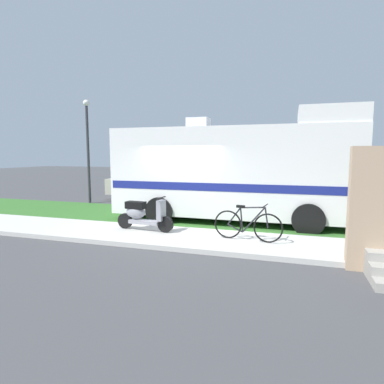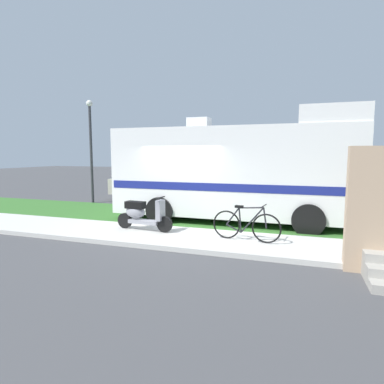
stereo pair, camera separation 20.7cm
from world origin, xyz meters
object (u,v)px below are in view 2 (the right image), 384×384
at_px(scooter, 142,214).
at_px(street_lamp_post, 91,142).
at_px(motorhome_rv, 236,171).
at_px(pickup_truck_near, 182,181).
at_px(bicycle, 246,225).

bearing_deg(scooter, street_lamp_post, 137.14).
bearing_deg(motorhome_rv, pickup_truck_near, 128.46).
height_order(scooter, street_lamp_post, street_lamp_post).
relative_size(motorhome_rv, pickup_truck_near, 1.29).
height_order(pickup_truck_near, street_lamp_post, street_lamp_post).
xyz_separation_m(motorhome_rv, bicycle, (0.76, -2.57, -1.18)).
bearing_deg(scooter, motorhome_rv, 47.05).
distance_m(motorhome_rv, pickup_truck_near, 5.61).
xyz_separation_m(motorhome_rv, scooter, (-2.19, -2.36, -1.12)).
bearing_deg(scooter, bicycle, -4.08).
distance_m(pickup_truck_near, street_lamp_post, 4.60).
bearing_deg(pickup_truck_near, scooter, -79.33).
relative_size(motorhome_rv, street_lamp_post, 1.64).
bearing_deg(bicycle, pickup_truck_near, 121.35).
distance_m(scooter, bicycle, 2.96).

